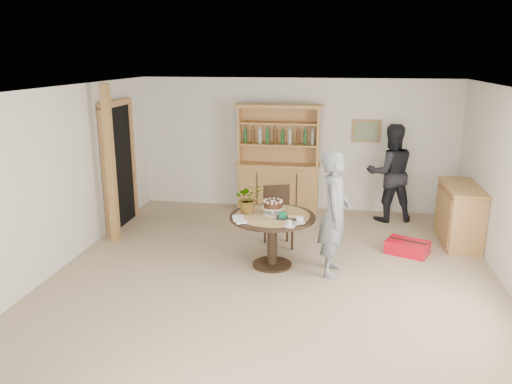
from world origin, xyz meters
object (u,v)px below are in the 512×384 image
object	(u,v)px
dining_table	(272,225)
adult_person	(390,173)
red_suitcase	(407,247)
hutch	(278,176)
sideboard	(460,214)
dining_chair	(278,212)
teen_boy	(334,213)

from	to	relation	value
dining_table	adult_person	world-z (taller)	adult_person
adult_person	red_suitcase	xyz separation A→B (m)	(0.16, -1.61, -0.78)
hutch	sideboard	size ratio (longest dim) A/B	1.62
sideboard	adult_person	distance (m)	1.47
dining_chair	teen_boy	distance (m)	1.31
hutch	red_suitcase	world-z (taller)	hutch
hutch	sideboard	bearing A→B (deg)	-22.21
teen_boy	red_suitcase	size ratio (longest dim) A/B	2.42
dining_chair	adult_person	bearing A→B (deg)	22.19
red_suitcase	adult_person	bearing A→B (deg)	119.31
teen_boy	adult_person	distance (m)	2.66
adult_person	dining_chair	bearing A→B (deg)	27.21
dining_table	teen_boy	world-z (taller)	teen_boy
sideboard	dining_chair	size ratio (longest dim) A/B	1.33
sideboard	red_suitcase	size ratio (longest dim) A/B	1.77
dining_table	red_suitcase	bearing A→B (deg)	21.53
sideboard	dining_table	xyz separation A→B (m)	(-2.81, -1.38, 0.13)
adult_person	teen_boy	bearing A→B (deg)	55.77
hutch	dining_table	world-z (taller)	hutch
hutch	red_suitcase	distance (m)	2.93
dining_table	red_suitcase	size ratio (longest dim) A/B	1.69
dining_chair	dining_table	bearing A→B (deg)	-106.46
dining_chair	red_suitcase	size ratio (longest dim) A/B	1.33
hutch	dining_chair	world-z (taller)	hutch
hutch	red_suitcase	size ratio (longest dim) A/B	2.87
dining_chair	red_suitcase	xyz separation A→B (m)	(1.99, -0.05, -0.43)
red_suitcase	sideboard	bearing A→B (deg)	59.35
dining_table	red_suitcase	xyz separation A→B (m)	(1.96, 0.77, -0.50)
sideboard	red_suitcase	world-z (taller)	sideboard
teen_boy	adult_person	bearing A→B (deg)	-16.05
dining_table	red_suitcase	world-z (taller)	dining_table
dining_table	sideboard	bearing A→B (deg)	26.18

